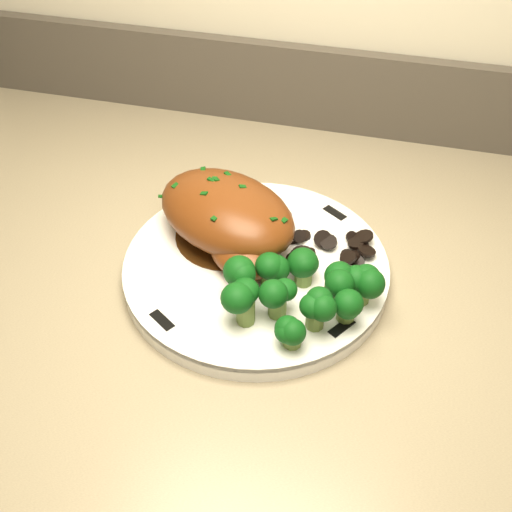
# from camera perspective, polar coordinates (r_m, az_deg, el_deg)

# --- Properties ---
(plate) EXTENTS (0.36, 0.36, 0.02)m
(plate) POSITION_cam_1_polar(r_m,az_deg,el_deg) (0.71, -0.00, -1.16)
(plate) COLOR white
(plate) RESTS_ON counter
(rim_accent_0) EXTENTS (0.03, 0.03, 0.00)m
(rim_accent_0) POSITION_cam_1_polar(r_m,az_deg,el_deg) (0.77, 7.01, 3.80)
(rim_accent_0) COLOR black
(rim_accent_0) RESTS_ON plate
(rim_accent_1) EXTENTS (0.03, 0.03, 0.00)m
(rim_accent_1) POSITION_cam_1_polar(r_m,az_deg,el_deg) (0.78, -6.28, 4.23)
(rim_accent_1) COLOR black
(rim_accent_1) RESTS_ON plate
(rim_accent_2) EXTENTS (0.03, 0.03, 0.00)m
(rim_accent_2) POSITION_cam_1_polar(r_m,az_deg,el_deg) (0.65, -8.35, -5.70)
(rim_accent_2) COLOR black
(rim_accent_2) RESTS_ON plate
(rim_accent_3) EXTENTS (0.03, 0.03, 0.00)m
(rim_accent_3) POSITION_cam_1_polar(r_m,az_deg,el_deg) (0.64, 7.62, -6.32)
(rim_accent_3) COLOR black
(rim_accent_3) RESTS_ON plate
(gravy_pool) EXTENTS (0.12, 0.12, 0.00)m
(gravy_pool) POSITION_cam_1_polar(r_m,az_deg,el_deg) (0.74, -2.54, 1.87)
(gravy_pool) COLOR #371D0A
(gravy_pool) RESTS_ON plate
(chicken_breast) EXTENTS (0.21, 0.18, 0.07)m
(chicken_breast) POSITION_cam_1_polar(r_m,az_deg,el_deg) (0.71, -2.45, 3.46)
(chicken_breast) COLOR brown
(chicken_breast) RESTS_ON plate
(mushroom_pile) EXTENTS (0.08, 0.06, 0.02)m
(mushroom_pile) POSITION_cam_1_polar(r_m,az_deg,el_deg) (0.71, 6.45, 0.24)
(mushroom_pile) COLOR black
(mushroom_pile) RESTS_ON plate
(broccoli_florets) EXTENTS (0.15, 0.11, 0.04)m
(broccoli_florets) POSITION_cam_1_polar(r_m,az_deg,el_deg) (0.64, 3.87, -3.21)
(broccoli_florets) COLOR olive
(broccoli_florets) RESTS_ON plate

